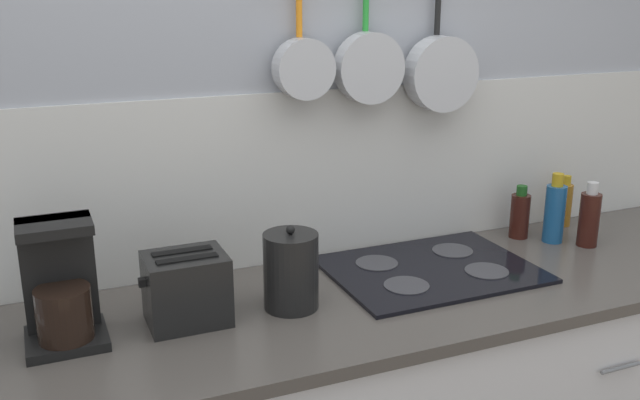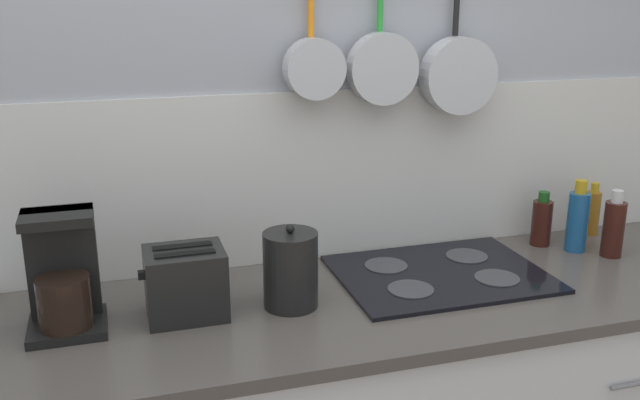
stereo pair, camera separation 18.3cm
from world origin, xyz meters
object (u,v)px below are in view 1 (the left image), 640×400
(bottle_sesame_oil, at_px, (520,215))
(bottle_cooking_wine, at_px, (565,204))
(toaster, at_px, (186,289))
(coffee_maker, at_px, (61,292))
(bottle_dish_soap, at_px, (555,212))
(bottle_olive_oil, at_px, (589,218))
(kettle, at_px, (291,271))

(bottle_sesame_oil, height_order, bottle_cooking_wine, bottle_cooking_wine)
(toaster, bearing_deg, coffee_maker, 176.12)
(coffee_maker, height_order, bottle_dish_soap, coffee_maker)
(toaster, distance_m, bottle_cooking_wine, 1.42)
(coffee_maker, relative_size, bottle_cooking_wine, 1.66)
(bottle_dish_soap, bearing_deg, coffee_maker, -176.60)
(bottle_sesame_oil, bearing_deg, bottle_dish_soap, -45.28)
(coffee_maker, xyz_separation_m, bottle_olive_oil, (1.63, 0.02, -0.03))
(bottle_sesame_oil, distance_m, bottle_dish_soap, 0.11)
(kettle, height_order, bottle_olive_oil, kettle)
(toaster, xyz_separation_m, kettle, (0.27, -0.02, 0.01))
(coffee_maker, distance_m, bottle_dish_soap, 1.55)
(bottle_sesame_oil, xyz_separation_m, bottle_dish_soap, (0.08, -0.08, 0.02))
(coffee_maker, bearing_deg, bottle_cooking_wine, 7.04)
(bottle_sesame_oil, distance_m, bottle_cooking_wine, 0.23)
(bottle_sesame_oil, xyz_separation_m, bottle_olive_oil, (0.16, -0.15, 0.02))
(kettle, bearing_deg, bottle_cooking_wine, 12.52)
(kettle, bearing_deg, coffee_maker, 175.79)
(coffee_maker, height_order, bottle_olive_oil, coffee_maker)
(bottle_sesame_oil, bearing_deg, bottle_cooking_wine, 9.83)
(coffee_maker, distance_m, bottle_sesame_oil, 1.48)
(toaster, height_order, kettle, kettle)
(kettle, distance_m, bottle_dish_soap, 0.99)
(bottle_dish_soap, xyz_separation_m, bottle_olive_oil, (0.08, -0.07, -0.01))
(coffee_maker, bearing_deg, bottle_sesame_oil, 6.61)
(kettle, relative_size, bottle_cooking_wine, 1.26)
(toaster, bearing_deg, bottle_cooking_wine, 9.28)
(bottle_olive_oil, bearing_deg, kettle, -176.83)
(bottle_cooking_wine, bearing_deg, bottle_sesame_oil, -170.17)
(bottle_cooking_wine, bearing_deg, coffee_maker, -172.96)
(kettle, xyz_separation_m, bottle_dish_soap, (0.98, 0.13, 0.00))
(toaster, relative_size, bottle_olive_oil, 1.01)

